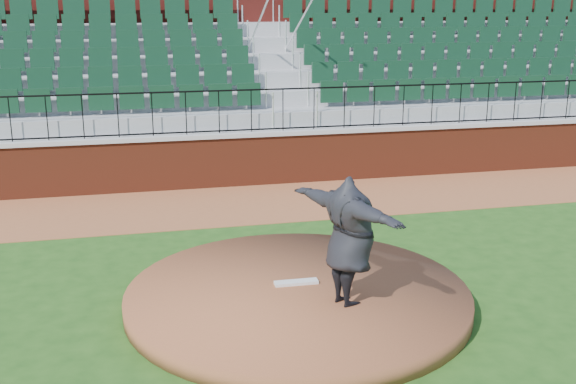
{
  "coord_description": "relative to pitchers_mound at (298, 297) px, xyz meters",
  "views": [
    {
      "loc": [
        -2.5,
        -9.22,
        4.33
      ],
      "look_at": [
        0.0,
        1.5,
        1.3
      ],
      "focal_mm": 43.43,
      "sensor_mm": 36.0,
      "label": 1
    }
  ],
  "objects": [
    {
      "name": "pitching_rubber",
      "position": [
        0.02,
        0.19,
        0.15
      ],
      "size": [
        0.66,
        0.18,
        0.04
      ],
      "primitive_type": "cube",
      "rotation": [
        0.0,
        0.0,
        -0.02
      ],
      "color": "silver",
      "rests_on": "pitchers_mound"
    },
    {
      "name": "seating_stands",
      "position": [
        0.21,
        9.76,
        2.18
      ],
      "size": [
        34.0,
        5.1,
        4.6
      ],
      "primitive_type": null,
      "color": "gray",
      "rests_on": "ground"
    },
    {
      "name": "field_wall",
      "position": [
        0.21,
        7.03,
        0.47
      ],
      "size": [
        34.0,
        0.35,
        1.2
      ],
      "primitive_type": "cube",
      "color": "maroon",
      "rests_on": "ground"
    },
    {
      "name": "concourse_wall",
      "position": [
        0.21,
        12.56,
        2.62
      ],
      "size": [
        34.0,
        0.5,
        5.5
      ],
      "primitive_type": "cube",
      "color": "maroon",
      "rests_on": "ground"
    },
    {
      "name": "pitcher",
      "position": [
        0.57,
        -0.64,
        1.04
      ],
      "size": [
        1.4,
        2.32,
        1.83
      ],
      "primitive_type": "imported",
      "rotation": [
        0.0,
        0.0,
        1.95
      ],
      "color": "black",
      "rests_on": "pitchers_mound"
    },
    {
      "name": "ground",
      "position": [
        0.21,
        0.03,
        -0.12
      ],
      "size": [
        90.0,
        90.0,
        0.0
      ],
      "primitive_type": "plane",
      "color": "#214B15",
      "rests_on": "ground"
    },
    {
      "name": "warning_track",
      "position": [
        0.21,
        5.43,
        -0.12
      ],
      "size": [
        34.0,
        3.2,
        0.01
      ],
      "primitive_type": "cube",
      "color": "brown",
      "rests_on": "ground"
    },
    {
      "name": "pitchers_mound",
      "position": [
        0.0,
        0.0,
        0.0
      ],
      "size": [
        5.04,
        5.04,
        0.25
      ],
      "primitive_type": "cylinder",
      "color": "brown",
      "rests_on": "ground"
    },
    {
      "name": "wall_railing",
      "position": [
        0.21,
        7.03,
        1.67
      ],
      "size": [
        34.0,
        0.05,
        1.0
      ],
      "primitive_type": null,
      "color": "black",
      "rests_on": "wall_cap"
    },
    {
      "name": "wall_cap",
      "position": [
        0.21,
        7.03,
        1.12
      ],
      "size": [
        34.0,
        0.45,
        0.1
      ],
      "primitive_type": "cube",
      "color": "#B7B7B7",
      "rests_on": "field_wall"
    }
  ]
}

